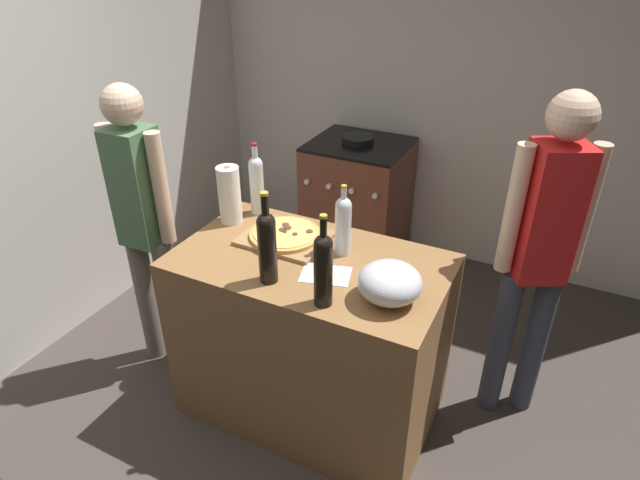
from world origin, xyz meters
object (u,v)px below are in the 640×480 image
wine_bottle_clear (257,183)px  stove (357,202)px  pizza (285,234)px  mixing_bowl (390,283)px  paper_towel_roll (229,195)px  wine_bottle_amber (267,244)px  wine_bottle_dark (323,267)px  person_in_red (540,249)px  person_in_stripes (144,220)px  wine_bottle_green (343,223)px

wine_bottle_clear → stove: wine_bottle_clear is taller
pizza → wine_bottle_clear: size_ratio=0.89×
mixing_bowl → paper_towel_roll: (-0.94, 0.27, 0.07)m
pizza → stove: size_ratio=0.35×
pizza → wine_bottle_amber: size_ratio=0.83×
wine_bottle_dark → person_in_red: size_ratio=0.24×
paper_towel_roll → wine_bottle_dark: 0.83m
wine_bottle_dark → person_in_stripes: size_ratio=0.25×
pizza → stove: bearing=98.2°
pizza → person_in_stripes: bearing=-168.2°
wine_bottle_clear → pizza: bearing=-34.4°
pizza → wine_bottle_clear: 0.35m
wine_bottle_green → stove: (-0.49, 1.37, -0.60)m
pizza → wine_bottle_green: 0.32m
pizza → wine_bottle_clear: wine_bottle_clear is taller
person_in_red → stove: bearing=141.9°
wine_bottle_green → person_in_stripes: size_ratio=0.21×
stove → person_in_stripes: bearing=-109.5°
wine_bottle_amber → stove: bearing=100.3°
paper_towel_roll → person_in_stripes: person_in_stripes is taller
person_in_red → wine_bottle_dark: bearing=-134.5°
wine_bottle_dark → stove: bearing=108.5°
wine_bottle_amber → stove: wine_bottle_amber is taller
person_in_stripes → person_in_red: (1.85, 0.52, 0.05)m
wine_bottle_dark → wine_bottle_green: bearing=103.3°
wine_bottle_green → person_in_red: 0.89m
mixing_bowl → stove: (-0.81, 1.61, -0.53)m
mixing_bowl → person_in_stripes: size_ratio=0.16×
paper_towel_roll → person_in_stripes: bearing=-154.2°
wine_bottle_amber → stove: 1.85m
wine_bottle_dark → person_in_stripes: person_in_stripes is taller
paper_towel_roll → wine_bottle_green: wine_bottle_green is taller
person_in_stripes → person_in_red: bearing=15.6°
mixing_bowl → wine_bottle_amber: (-0.50, -0.10, 0.10)m
wine_bottle_clear → stove: 1.35m
wine_bottle_amber → stove: (-0.31, 1.71, -0.63)m
stove → wine_bottle_clear: bearing=-93.1°
paper_towel_roll → wine_bottle_dark: (0.72, -0.41, 0.03)m
wine_bottle_dark → wine_bottle_clear: (-0.65, 0.55, -0.00)m
pizza → wine_bottle_clear: (-0.27, 0.18, 0.14)m
pizza → person_in_red: size_ratio=0.20×
wine_bottle_clear → stove: bearing=86.9°
pizza → mixing_bowl: bearing=-20.6°
paper_towel_roll → wine_bottle_amber: bearing=-39.6°
wine_bottle_clear → wine_bottle_amber: bearing=-53.6°
wine_bottle_clear → wine_bottle_dark: bearing=-40.3°
pizza → person_in_stripes: person_in_stripes is taller
wine_bottle_green → person_in_stripes: person_in_stripes is taller
mixing_bowl → wine_bottle_dark: wine_bottle_dark is taller
wine_bottle_dark → person_in_red: (0.72, 0.73, -0.12)m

